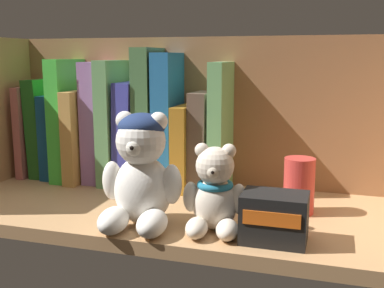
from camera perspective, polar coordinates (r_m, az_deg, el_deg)
name	(u,v)px	position (r cm, az deg, el deg)	size (l,w,h in cm)	color
shelf_board	(183,213)	(74.95, -1.15, -8.41)	(75.46, 30.29, 2.00)	tan
shelf_back_panel	(209,117)	(86.66, 2.11, 3.33)	(77.86, 1.20, 28.97)	#90603D
book_0	(33,131)	(98.94, -18.78, 1.54)	(1.63, 10.66, 17.67)	#B46161
book_1	(44,128)	(97.32, -17.55, 1.90)	(2.82, 9.01, 19.12)	#236421
book_2	(58,136)	(95.81, -15.97, 0.97)	(2.63, 10.27, 16.20)	navy
book_3	(72,119)	(93.64, -14.46, 2.93)	(2.87, 13.01, 22.99)	#42CF3F
book_4	(86,135)	(92.51, -12.78, 1.11)	(2.39, 14.51, 17.23)	tan
book_5	(100,122)	(90.59, -11.10, 2.66)	(3.20, 10.49, 22.48)	#A171B7
book_6	(116,122)	(89.04, -9.20, 2.69)	(2.69, 12.57, 22.80)	#69A768
book_7	(133,133)	(87.89, -7.20, 1.35)	(3.24, 11.54, 18.88)	#4146BA
book_8	(151,117)	(86.03, -5.05, 3.26)	(3.21, 10.78, 24.99)	#477546
book_9	(170,121)	(84.77, -2.74, 2.88)	(3.34, 10.51, 24.12)	#2167A8
book_10	(188,146)	(84.41, -0.54, -0.28)	(2.68, 12.26, 15.01)	#AA7321
book_11	(205,141)	(83.27, 1.61, 0.41)	(3.10, 10.20, 17.40)	brown
book_12	(223,127)	(82.07, 3.75, 2.06)	(2.44, 12.23, 22.56)	#6EB26D
teddy_bear_larger	(141,172)	(65.41, -6.26, -3.45)	(11.75, 12.00, 16.01)	white
teddy_bear_smaller	(214,194)	(63.44, 2.76, -6.15)	(8.89, 9.18, 12.02)	beige
pillar_candle	(299,186)	(72.66, 12.91, -4.97)	(4.64, 4.64, 8.49)	#C63833
small_product_box	(274,218)	(61.27, 10.02, -8.83)	(8.30, 6.10, 6.35)	black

